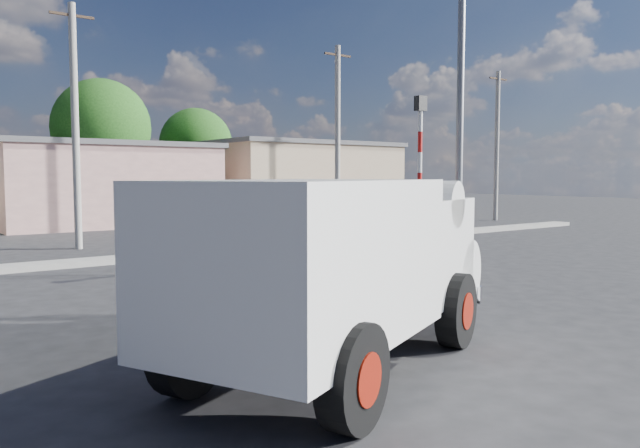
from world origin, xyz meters
TOP-DOWN VIEW (x-y plane):
  - ground_plane at (0.00, 0.00)m, footprint 120.00×120.00m
  - median at (0.00, 8.00)m, footprint 40.00×0.80m
  - truck at (-2.97, -3.17)m, footprint 6.10×4.25m
  - bicycle at (-0.69, -1.10)m, footprint 1.70×0.77m
  - cyclist at (-0.69, -1.10)m, footprint 0.51×0.71m
  - car_cream at (5.87, 15.05)m, footprint 4.12×1.66m
  - car_red at (13.24, 17.83)m, footprint 3.95×2.52m
  - traffic_pole at (3.20, 1.50)m, footprint 0.28×0.18m
  - streetlight at (4.14, 1.20)m, footprint 2.34×0.22m
  - building_row at (1.10, 22.00)m, footprint 37.80×7.30m
  - utility_poles at (3.25, 12.00)m, footprint 35.40×0.24m

SIDE VIEW (x-z plane):
  - ground_plane at x=0.00m, z-range 0.00..0.00m
  - median at x=0.00m, z-range 0.00..0.16m
  - bicycle at x=-0.69m, z-range 0.00..0.86m
  - car_red at x=13.24m, z-range 0.00..1.25m
  - car_cream at x=5.87m, z-range 0.00..1.33m
  - cyclist at x=-0.69m, z-range 0.00..1.82m
  - truck at x=-2.97m, z-range 0.13..2.51m
  - building_row at x=1.10m, z-range -0.09..4.35m
  - traffic_pole at x=3.20m, z-range 0.41..4.77m
  - utility_poles at x=3.25m, z-range 0.07..8.07m
  - streetlight at x=4.14m, z-range 0.46..9.46m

